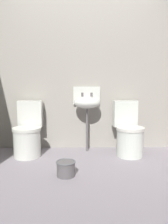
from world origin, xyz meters
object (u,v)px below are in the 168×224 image
at_px(toilet_left, 28,133).
at_px(toilet_right, 128,133).
at_px(sink, 87,102).
at_px(bucket, 66,168).

relative_size(toilet_left, toilet_right, 1.00).
height_order(toilet_left, toilet_right, same).
distance_m(toilet_left, toilet_right, 1.47).
bearing_deg(toilet_left, sink, -168.44).
xyz_separation_m(toilet_left, toilet_right, (1.47, 0.00, 0.00)).
relative_size(toilet_left, bucket, 3.48).
xyz_separation_m(sink, bucket, (-0.27, -0.96, -0.66)).
xyz_separation_m(toilet_left, sink, (0.86, 0.19, 0.43)).
bearing_deg(sink, bucket, -105.62).
height_order(toilet_left, sink, sink).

